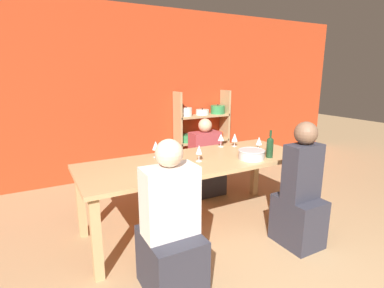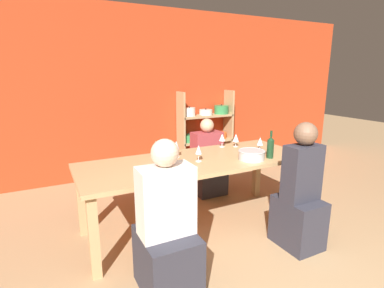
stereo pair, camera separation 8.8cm
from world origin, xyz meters
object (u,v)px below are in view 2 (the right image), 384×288
at_px(wine_glass_white_a, 260,142).
at_px(wine_glass_empty_a, 199,150).
at_px(wine_glass_white_c, 222,138).
at_px(wine_glass_white_b, 236,138).
at_px(wine_glass_empty_c, 175,162).
at_px(wine_glass_empty_b, 167,156).
at_px(wine_glass_red_a, 156,146).
at_px(wine_glass_red_b, 176,146).
at_px(person_near_a, 167,238).
at_px(person_near_b, 300,201).
at_px(mixing_bowl, 252,154).
at_px(person_far_a, 206,166).
at_px(dining_table, 196,167).
at_px(shelf_unit, 205,134).
at_px(wine_bottle_green, 270,147).

relative_size(wine_glass_white_a, wine_glass_empty_a, 0.94).
xyz_separation_m(wine_glass_white_a, wine_glass_white_c, (-0.30, 0.36, 0.01)).
bearing_deg(wine_glass_white_b, wine_glass_empty_c, -150.37).
bearing_deg(wine_glass_empty_b, wine_glass_white_a, 6.91).
xyz_separation_m(wine_glass_white_a, wine_glass_red_a, (-1.19, 0.31, 0.02)).
bearing_deg(wine_glass_empty_c, wine_glass_red_b, 64.79).
relative_size(wine_glass_empty_a, person_near_a, 0.14).
bearing_deg(wine_glass_white_a, person_near_b, -99.29).
bearing_deg(mixing_bowl, person_near_a, -156.36).
xyz_separation_m(wine_glass_empty_a, wine_glass_empty_b, (-0.40, -0.10, 0.01)).
relative_size(wine_glass_white_a, wine_glass_empty_b, 0.87).
height_order(wine_glass_white_b, person_far_a, person_far_a).
relative_size(wine_glass_empty_c, wine_glass_red_b, 0.94).
distance_m(dining_table, mixing_bowl, 0.61).
bearing_deg(wine_glass_white_a, wine_glass_white_b, 115.17).
height_order(wine_glass_white_b, wine_glass_red_b, wine_glass_red_b).
bearing_deg(shelf_unit, wine_glass_empty_c, -125.26).
distance_m(mixing_bowl, wine_glass_empty_a, 0.58).
xyz_separation_m(wine_glass_white_a, wine_glass_empty_a, (-0.85, -0.05, 0.01)).
distance_m(wine_glass_red_a, wine_glass_red_b, 0.22).
bearing_deg(wine_glass_red_b, mixing_bowl, -32.98).
distance_m(wine_glass_white_a, wine_glass_red_b, 1.02).
distance_m(person_near_a, person_near_b, 1.39).
height_order(dining_table, wine_glass_empty_a, wine_glass_empty_a).
bearing_deg(dining_table, wine_glass_empty_c, -139.03).
distance_m(wine_glass_red_a, wine_glass_empty_b, 0.46).
bearing_deg(person_near_b, wine_glass_empty_b, 150.91).
height_order(wine_glass_white_a, wine_glass_empty_b, wine_glass_empty_b).
relative_size(wine_glass_white_c, person_far_a, 0.15).
xyz_separation_m(wine_glass_white_c, wine_glass_empty_c, (-0.95, -0.70, 0.01)).
height_order(shelf_unit, wine_glass_empty_b, shelf_unit).
height_order(wine_glass_red_b, person_far_a, person_far_a).
relative_size(wine_bottle_green, wine_glass_empty_a, 1.75).
bearing_deg(wine_glass_red_b, person_far_a, 40.48).
relative_size(wine_glass_white_a, person_near_b, 0.13).
relative_size(wine_glass_white_b, wine_glass_red_b, 0.89).
relative_size(wine_glass_white_a, person_near_a, 0.13).
height_order(wine_bottle_green, person_near_a, person_near_a).
xyz_separation_m(dining_table, wine_glass_white_b, (0.71, 0.28, 0.20)).
relative_size(wine_glass_empty_a, wine_glass_red_b, 0.94).
height_order(wine_bottle_green, wine_glass_empty_b, wine_bottle_green).
bearing_deg(wine_glass_red_a, person_far_a, 29.13).
bearing_deg(shelf_unit, wine_bottle_green, -101.29).
distance_m(wine_bottle_green, wine_glass_red_b, 1.02).
xyz_separation_m(wine_glass_empty_b, wine_glass_white_c, (0.95, 0.51, -0.02)).
relative_size(wine_glass_red_a, wine_glass_red_b, 0.97).
height_order(shelf_unit, person_near_a, shelf_unit).
height_order(shelf_unit, wine_glass_empty_a, shelf_unit).
height_order(shelf_unit, wine_glass_white_b, shelf_unit).
distance_m(mixing_bowl, wine_bottle_green, 0.23).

